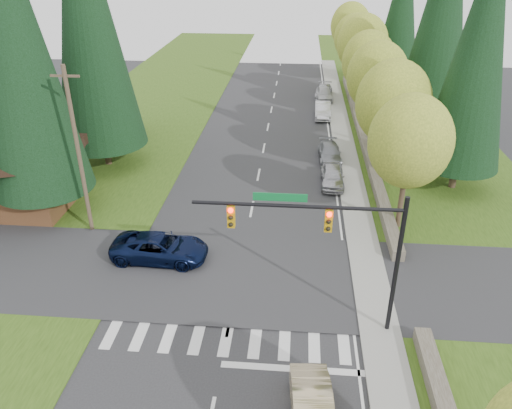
# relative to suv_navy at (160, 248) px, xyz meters

# --- Properties ---
(ground) EXTENTS (120.00, 120.00, 0.00)m
(ground) POSITION_rel_suv_navy_xyz_m (4.49, -9.26, -0.73)
(ground) COLOR #28282B
(ground) RESTS_ON ground
(grass_east) EXTENTS (14.00, 110.00, 0.06)m
(grass_east) POSITION_rel_suv_navy_xyz_m (17.49, 10.74, -0.70)
(grass_east) COLOR #2E4913
(grass_east) RESTS_ON ground
(grass_west) EXTENTS (14.00, 110.00, 0.06)m
(grass_west) POSITION_rel_suv_navy_xyz_m (-8.51, 10.74, -0.70)
(grass_west) COLOR #2E4913
(grass_west) RESTS_ON ground
(cross_street) EXTENTS (120.00, 8.00, 0.10)m
(cross_street) POSITION_rel_suv_navy_xyz_m (4.49, -1.26, -0.73)
(cross_street) COLOR #28282B
(cross_street) RESTS_ON ground
(sidewalk_east) EXTENTS (1.80, 80.00, 0.13)m
(sidewalk_east) POSITION_rel_suv_navy_xyz_m (11.39, 12.74, -0.67)
(sidewalk_east) COLOR gray
(sidewalk_east) RESTS_ON ground
(curb_east) EXTENTS (0.20, 80.00, 0.13)m
(curb_east) POSITION_rel_suv_navy_xyz_m (10.54, 12.74, -0.67)
(curb_east) COLOR gray
(curb_east) RESTS_ON ground
(stone_wall_north) EXTENTS (0.70, 40.00, 0.70)m
(stone_wall_north) POSITION_rel_suv_navy_xyz_m (13.09, 20.74, -0.38)
(stone_wall_north) COLOR #4C4438
(stone_wall_north) RESTS_ON ground
(traffic_signal) EXTENTS (8.70, 0.37, 6.80)m
(traffic_signal) POSITION_rel_suv_navy_xyz_m (8.86, -4.76, 4.25)
(traffic_signal) COLOR black
(traffic_signal) RESTS_ON ground
(brown_building) EXTENTS (8.40, 8.40, 5.40)m
(brown_building) POSITION_rel_suv_navy_xyz_m (-10.51, 5.74, 2.40)
(brown_building) COLOR #4C2D19
(brown_building) RESTS_ON ground
(utility_pole) EXTENTS (1.60, 0.24, 10.00)m
(utility_pole) POSITION_rel_suv_navy_xyz_m (-5.01, 2.74, 4.41)
(utility_pole) COLOR #473828
(utility_pole) RESTS_ON ground
(decid_tree_0) EXTENTS (4.80, 4.80, 8.37)m
(decid_tree_0) POSITION_rel_suv_navy_xyz_m (13.69, 4.74, 4.86)
(decid_tree_0) COLOR #38281C
(decid_tree_0) RESTS_ON ground
(decid_tree_1) EXTENTS (5.20, 5.20, 8.80)m
(decid_tree_1) POSITION_rel_suv_navy_xyz_m (13.79, 11.74, 5.06)
(decid_tree_1) COLOR #38281C
(decid_tree_1) RESTS_ON ground
(decid_tree_2) EXTENTS (5.00, 5.00, 8.82)m
(decid_tree_2) POSITION_rel_suv_navy_xyz_m (13.59, 18.74, 5.19)
(decid_tree_2) COLOR #38281C
(decid_tree_2) RESTS_ON ground
(decid_tree_3) EXTENTS (5.00, 5.00, 8.55)m
(decid_tree_3) POSITION_rel_suv_navy_xyz_m (13.69, 25.74, 4.93)
(decid_tree_3) COLOR #38281C
(decid_tree_3) RESTS_ON ground
(decid_tree_4) EXTENTS (5.40, 5.40, 9.18)m
(decid_tree_4) POSITION_rel_suv_navy_xyz_m (13.79, 32.74, 5.33)
(decid_tree_4) COLOR #38281C
(decid_tree_4) RESTS_ON ground
(decid_tree_5) EXTENTS (4.80, 4.80, 8.30)m
(decid_tree_5) POSITION_rel_suv_navy_xyz_m (13.59, 39.74, 4.80)
(decid_tree_5) COLOR #38281C
(decid_tree_5) RESTS_ON ground
(decid_tree_6) EXTENTS (5.20, 5.20, 8.86)m
(decid_tree_6) POSITION_rel_suv_navy_xyz_m (13.69, 46.74, 5.13)
(decid_tree_6) COLOR #38281C
(decid_tree_6) RESTS_ON ground
(conifer_w_a) EXTENTS (6.12, 6.12, 19.80)m
(conifer_w_a) POSITION_rel_suv_navy_xyz_m (-8.51, 4.74, 10.06)
(conifer_w_a) COLOR #38281C
(conifer_w_a) RESTS_ON ground
(conifer_w_b) EXTENTS (5.44, 5.44, 17.80)m
(conifer_w_b) POSITION_rel_suv_navy_xyz_m (-11.51, 8.74, 9.06)
(conifer_w_b) COLOR #38281C
(conifer_w_b) RESTS_ON ground
(conifer_w_c) EXTENTS (6.46, 6.46, 20.80)m
(conifer_w_c) POSITION_rel_suv_navy_xyz_m (-7.51, 12.74, 10.56)
(conifer_w_c) COLOR #38281C
(conifer_w_c) RESTS_ON ground
(conifer_w_e) EXTENTS (5.78, 5.78, 18.80)m
(conifer_w_e) POSITION_rel_suv_navy_xyz_m (-9.51, 18.74, 9.56)
(conifer_w_e) COLOR #38281C
(conifer_w_e) RESTS_ON ground
(conifer_e_a) EXTENTS (5.44, 5.44, 17.80)m
(conifer_e_a) POSITION_rel_suv_navy_xyz_m (18.49, 10.74, 9.06)
(conifer_e_a) COLOR #38281C
(conifer_e_a) RESTS_ON ground
(conifer_e_b) EXTENTS (6.12, 6.12, 19.80)m
(conifer_e_b) POSITION_rel_suv_navy_xyz_m (19.49, 24.74, 10.06)
(conifer_e_b) COLOR #38281C
(conifer_e_b) RESTS_ON ground
(conifer_e_c) EXTENTS (5.10, 5.10, 16.80)m
(conifer_e_c) POSITION_rel_suv_navy_xyz_m (18.49, 38.74, 8.55)
(conifer_e_c) COLOR #38281C
(conifer_e_c) RESTS_ON ground
(suv_navy) EXTENTS (5.37, 2.63, 1.47)m
(suv_navy) POSITION_rel_suv_navy_xyz_m (0.00, 0.00, 0.00)
(suv_navy) COLOR black
(suv_navy) RESTS_ON ground
(parked_car_a) EXTENTS (1.67, 4.04, 1.37)m
(parked_car_a) POSITION_rel_suv_navy_xyz_m (9.94, 10.47, -0.05)
(parked_car_a) COLOR #B4B4B9
(parked_car_a) RESTS_ON ground
(parked_car_b) EXTENTS (1.87, 4.29, 1.23)m
(parked_car_b) POSITION_rel_suv_navy_xyz_m (9.94, 15.12, -0.12)
(parked_car_b) COLOR gray
(parked_car_b) RESTS_ON ground
(parked_car_c) EXTENTS (1.55, 4.39, 1.44)m
(parked_car_c) POSITION_rel_suv_navy_xyz_m (9.73, 26.16, -0.01)
(parked_car_c) COLOR silver
(parked_car_c) RESTS_ON ground
(parked_car_d) EXTENTS (1.93, 4.22, 1.41)m
(parked_car_d) POSITION_rel_suv_navy_xyz_m (10.09, 32.19, -0.03)
(parked_car_d) COLOR silver
(parked_car_d) RESTS_ON ground
(parked_car_e) EXTENTS (2.22, 4.52, 1.26)m
(parked_car_e) POSITION_rel_suv_navy_xyz_m (10.09, 33.74, -0.10)
(parked_car_e) COLOR #B0B0B5
(parked_car_e) RESTS_ON ground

